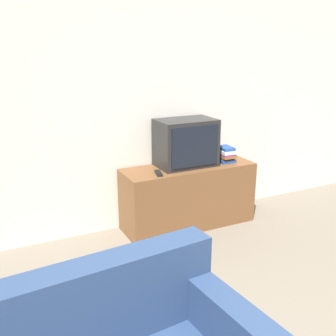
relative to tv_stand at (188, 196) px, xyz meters
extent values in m
cube|color=silver|center=(-0.85, 0.27, 0.99)|extent=(9.00, 0.06, 2.60)
cube|color=brown|center=(0.00, 0.00, 0.00)|extent=(1.33, 0.45, 0.62)
cube|color=black|center=(-0.01, 0.04, 0.54)|extent=(0.57, 0.36, 0.46)
cube|color=black|center=(-0.01, -0.14, 0.54)|extent=(0.49, 0.01, 0.38)
cube|color=#23478E|center=(0.41, -0.01, 0.33)|extent=(0.16, 0.19, 0.03)
cube|color=gold|center=(0.42, 0.00, 0.35)|extent=(0.14, 0.16, 0.02)
cube|color=#995623|center=(0.41, -0.01, 0.37)|extent=(0.14, 0.22, 0.02)
cube|color=#7A3884|center=(0.41, -0.02, 0.39)|extent=(0.14, 0.21, 0.02)
cube|color=silver|center=(0.41, -0.01, 0.42)|extent=(0.14, 0.23, 0.03)
cube|color=#23478E|center=(0.42, -0.01, 0.45)|extent=(0.13, 0.19, 0.03)
cube|color=black|center=(-0.38, -0.10, 0.32)|extent=(0.08, 0.16, 0.02)
camera|label=1|loc=(-1.82, -3.22, 1.43)|focal=42.00mm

